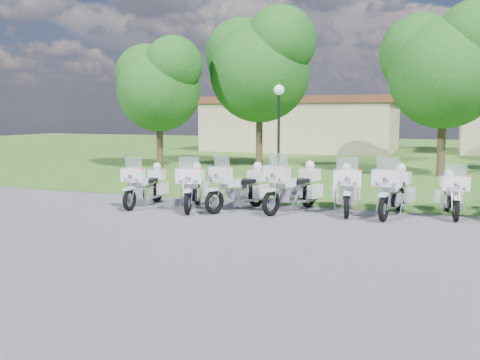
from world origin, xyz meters
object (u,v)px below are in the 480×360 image
(motorcycle_0, at_px, (146,185))
(motorcycle_3, at_px, (294,186))
(lamp_post, at_px, (279,108))
(motorcycle_4, at_px, (347,188))
(motorcycle_2, at_px, (240,186))
(motorcycle_6, at_px, (451,193))
(motorcycle_1, at_px, (193,186))
(motorcycle_5, at_px, (394,190))

(motorcycle_0, bearing_deg, motorcycle_3, -171.83)
(lamp_post, bearing_deg, motorcycle_4, -57.80)
(motorcycle_2, xyz_separation_m, motorcycle_6, (5.79, 1.25, -0.07))
(motorcycle_2, bearing_deg, lamp_post, -59.15)
(motorcycle_1, height_order, motorcycle_6, motorcycle_1)
(motorcycle_0, distance_m, motorcycle_6, 8.88)
(motorcycle_4, distance_m, motorcycle_5, 1.30)
(motorcycle_2, height_order, lamp_post, lamp_post)
(motorcycle_2, xyz_separation_m, motorcycle_5, (4.31, 0.70, 0.01))
(motorcycle_4, xyz_separation_m, lamp_post, (-3.99, 6.34, 2.36))
(motorcycle_6, bearing_deg, motorcycle_2, 4.47)
(motorcycle_6, bearing_deg, motorcycle_5, 12.45)
(motorcycle_2, relative_size, lamp_post, 0.58)
(motorcycle_3, relative_size, motorcycle_5, 0.98)
(motorcycle_2, height_order, motorcycle_5, motorcycle_5)
(motorcycle_0, distance_m, motorcycle_3, 4.55)
(motorcycle_0, distance_m, motorcycle_1, 1.60)
(motorcycle_2, xyz_separation_m, motorcycle_4, (3.00, 0.71, -0.01))
(motorcycle_1, height_order, lamp_post, lamp_post)
(motorcycle_0, distance_m, motorcycle_4, 6.04)
(motorcycle_6, xyz_separation_m, lamp_post, (-6.78, 5.80, 2.42))
(motorcycle_4, bearing_deg, motorcycle_3, 2.61)
(motorcycle_3, xyz_separation_m, lamp_post, (-2.53, 6.67, 2.32))
(motorcycle_4, bearing_deg, motorcycle_0, 0.13)
(motorcycle_2, distance_m, lamp_post, 7.49)
(motorcycle_1, bearing_deg, lamp_post, -109.80)
(motorcycle_2, height_order, motorcycle_6, motorcycle_2)
(motorcycle_4, bearing_deg, motorcycle_5, 169.33)
(motorcycle_0, xyz_separation_m, lamp_post, (1.95, 7.44, 2.40))
(motorcycle_0, relative_size, motorcycle_1, 0.99)
(motorcycle_4, bearing_deg, lamp_post, -68.20)
(motorcycle_0, bearing_deg, motorcycle_2, -173.87)
(lamp_post, bearing_deg, motorcycle_6, -40.55)
(motorcycle_1, bearing_deg, motorcycle_5, 173.51)
(motorcycle_1, xyz_separation_m, motorcycle_4, (4.34, 1.06, 0.01))
(motorcycle_4, height_order, motorcycle_6, motorcycle_4)
(motorcycle_3, distance_m, motorcycle_4, 1.50)
(motorcycle_5, bearing_deg, motorcycle_0, 16.96)
(motorcycle_2, distance_m, motorcycle_4, 3.08)
(motorcycle_6, distance_m, lamp_post, 9.24)
(motorcycle_1, height_order, motorcycle_3, motorcycle_3)
(motorcycle_0, relative_size, motorcycle_6, 1.04)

